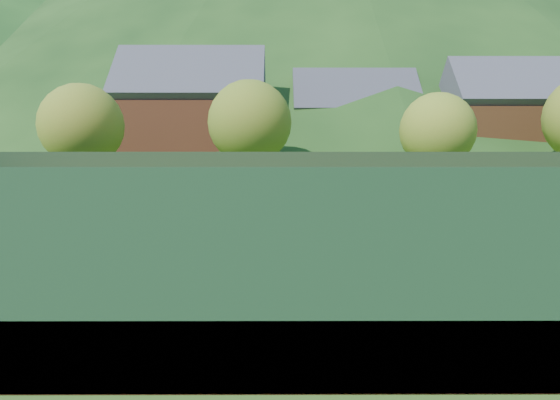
{
  "coord_description": "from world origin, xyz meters",
  "views": [
    {
      "loc": [
        -1.8,
        -18.31,
        3.27
      ],
      "look_at": [
        -1.75,
        0.0,
        1.34
      ],
      "focal_mm": 32.0,
      "sensor_mm": 36.0,
      "label": 1
    }
  ],
  "objects_px": {
    "student_a": "(344,213)",
    "student_d": "(536,205)",
    "chalet_mid": "(353,131)",
    "student_c": "(456,210)",
    "chalet_right": "(505,127)",
    "tennis_net": "(327,222)",
    "coach": "(221,222)",
    "ball_hopper": "(62,239)",
    "chalet_left": "(193,123)",
    "student_b": "(380,207)"
  },
  "relations": [
    {
      "from": "tennis_net",
      "to": "chalet_right",
      "type": "relative_size",
      "value": 1.01
    },
    {
      "from": "tennis_net",
      "to": "chalet_left",
      "type": "bearing_deg",
      "value": 108.43
    },
    {
      "from": "student_a",
      "to": "student_c",
      "type": "xyz_separation_m",
      "value": [
        4.63,
        0.38,
        0.07
      ]
    },
    {
      "from": "student_b",
      "to": "ball_hopper",
      "type": "height_order",
      "value": "student_b"
    },
    {
      "from": "coach",
      "to": "tennis_net",
      "type": "xyz_separation_m",
      "value": [
        3.53,
        3.39,
        -0.49
      ]
    },
    {
      "from": "tennis_net",
      "to": "coach",
      "type": "bearing_deg",
      "value": -136.19
    },
    {
      "from": "ball_hopper",
      "to": "chalet_left",
      "type": "distance_m",
      "value": 35.2
    },
    {
      "from": "chalet_mid",
      "to": "chalet_left",
      "type": "bearing_deg",
      "value": -165.96
    },
    {
      "from": "student_a",
      "to": "chalet_mid",
      "type": "xyz_separation_m",
      "value": [
        5.2,
        32.63,
        4.33
      ]
    },
    {
      "from": "coach",
      "to": "student_c",
      "type": "distance_m",
      "value": 10.33
    },
    {
      "from": "tennis_net",
      "to": "chalet_mid",
      "type": "xyz_separation_m",
      "value": [
        6.0,
        34.0,
        4.47
      ]
    },
    {
      "from": "chalet_left",
      "to": "chalet_mid",
      "type": "distance_m",
      "value": 16.51
    },
    {
      "from": "coach",
      "to": "student_b",
      "type": "bearing_deg",
      "value": 65.57
    },
    {
      "from": "student_d",
      "to": "coach",
      "type": "bearing_deg",
      "value": 25.13
    },
    {
      "from": "tennis_net",
      "to": "chalet_right",
      "type": "height_order",
      "value": "chalet_right"
    },
    {
      "from": "coach",
      "to": "chalet_right",
      "type": "xyz_separation_m",
      "value": [
        23.53,
        33.39,
        4.24
      ]
    },
    {
      "from": "ball_hopper",
      "to": "chalet_mid",
      "type": "relative_size",
      "value": 0.08
    },
    {
      "from": "student_d",
      "to": "student_a",
      "type": "bearing_deg",
      "value": 10.39
    },
    {
      "from": "ball_hopper",
      "to": "chalet_right",
      "type": "bearing_deg",
      "value": 51.42
    },
    {
      "from": "coach",
      "to": "student_a",
      "type": "xyz_separation_m",
      "value": [
        4.33,
        4.76,
        -0.35
      ]
    },
    {
      "from": "student_c",
      "to": "chalet_right",
      "type": "distance_m",
      "value": 32.1
    },
    {
      "from": "student_c",
      "to": "student_d",
      "type": "bearing_deg",
      "value": -141.03
    },
    {
      "from": "student_a",
      "to": "student_d",
      "type": "distance_m",
      "value": 8.87
    },
    {
      "from": "tennis_net",
      "to": "student_b",
      "type": "bearing_deg",
      "value": 46.98
    },
    {
      "from": "student_c",
      "to": "chalet_right",
      "type": "height_order",
      "value": "chalet_right"
    },
    {
      "from": "student_c",
      "to": "ball_hopper",
      "type": "relative_size",
      "value": 1.41
    },
    {
      "from": "coach",
      "to": "student_c",
      "type": "height_order",
      "value": "coach"
    },
    {
      "from": "student_b",
      "to": "chalet_mid",
      "type": "xyz_separation_m",
      "value": [
        3.47,
        31.28,
        4.23
      ]
    },
    {
      "from": "student_a",
      "to": "ball_hopper",
      "type": "bearing_deg",
      "value": 55.37
    },
    {
      "from": "student_d",
      "to": "student_c",
      "type": "bearing_deg",
      "value": 18.68
    },
    {
      "from": "tennis_net",
      "to": "chalet_mid",
      "type": "distance_m",
      "value": 34.81
    },
    {
      "from": "student_c",
      "to": "chalet_mid",
      "type": "bearing_deg",
      "value": -72.77
    },
    {
      "from": "student_d",
      "to": "chalet_left",
      "type": "bearing_deg",
      "value": -55.98
    },
    {
      "from": "student_a",
      "to": "chalet_mid",
      "type": "bearing_deg",
      "value": -79.47
    },
    {
      "from": "coach",
      "to": "student_d",
      "type": "xyz_separation_m",
      "value": [
        12.99,
        6.67,
        -0.24
      ]
    },
    {
      "from": "chalet_right",
      "to": "student_b",
      "type": "bearing_deg",
      "value": -122.62
    },
    {
      "from": "chalet_mid",
      "to": "student_a",
      "type": "bearing_deg",
      "value": -99.06
    },
    {
      "from": "student_a",
      "to": "student_d",
      "type": "bearing_deg",
      "value": -147.98
    },
    {
      "from": "student_d",
      "to": "chalet_right",
      "type": "height_order",
      "value": "chalet_right"
    },
    {
      "from": "student_c",
      "to": "chalet_right",
      "type": "relative_size",
      "value": 0.12
    },
    {
      "from": "coach",
      "to": "chalet_right",
      "type": "relative_size",
      "value": 0.17
    },
    {
      "from": "chalet_mid",
      "to": "chalet_right",
      "type": "xyz_separation_m",
      "value": [
        14.0,
        -4.0,
        0.27
      ]
    },
    {
      "from": "student_b",
      "to": "chalet_mid",
      "type": "distance_m",
      "value": 31.76
    },
    {
      "from": "student_c",
      "to": "chalet_mid",
      "type": "relative_size",
      "value": 0.11
    },
    {
      "from": "coach",
      "to": "chalet_mid",
      "type": "height_order",
      "value": "chalet_mid"
    },
    {
      "from": "tennis_net",
      "to": "student_a",
      "type": "bearing_deg",
      "value": 59.78
    },
    {
      "from": "student_a",
      "to": "tennis_net",
      "type": "height_order",
      "value": "student_a"
    },
    {
      "from": "student_b",
      "to": "ball_hopper",
      "type": "distance_m",
      "value": 12.73
    },
    {
      "from": "student_b",
      "to": "student_c",
      "type": "relative_size",
      "value": 1.05
    },
    {
      "from": "chalet_mid",
      "to": "chalet_right",
      "type": "bearing_deg",
      "value": -15.95
    }
  ]
}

